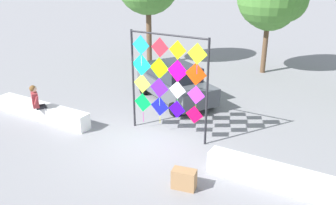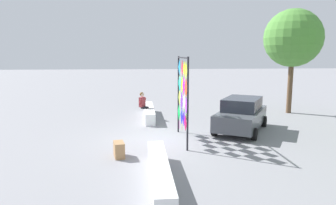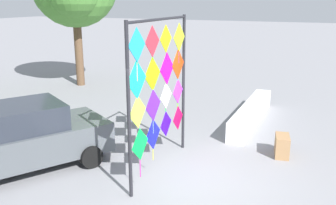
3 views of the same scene
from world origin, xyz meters
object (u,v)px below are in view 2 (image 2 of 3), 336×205
kite_display_rack (183,92)px  cardboard_box_large (119,150)px  parked_car (241,114)px  tree_far_right (294,38)px  seated_vendor (143,103)px

kite_display_rack → cardboard_box_large: (1.85, -2.39, -1.70)m
kite_display_rack → parked_car: (-1.28, 2.85, -1.20)m
cardboard_box_large → parked_car: bearing=120.9°
kite_display_rack → parked_car: size_ratio=0.81×
parked_car → cardboard_box_large: 6.13m
cardboard_box_large → tree_far_right: bearing=126.6°
seated_vendor → parked_car: size_ratio=0.35×
cardboard_box_large → tree_far_right: tree_far_right is taller
kite_display_rack → tree_far_right: 9.08m
seated_vendor → parked_car: 5.29m
cardboard_box_large → seated_vendor: bearing=171.6°
kite_display_rack → tree_far_right: bearing=126.2°
seated_vendor → tree_far_right: bearing=95.7°
parked_car → cardboard_box_large: bearing=-59.1°
kite_display_rack → cardboard_box_large: kite_display_rack is taller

